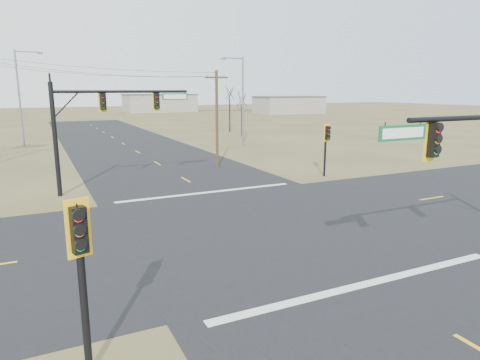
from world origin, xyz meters
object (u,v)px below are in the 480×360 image
at_px(bare_tree_c, 242,99).
at_px(bare_tree_d, 230,93).
at_px(streetlight_a, 241,97).
at_px(pedestal_signal_sw, 80,249).
at_px(utility_pole_near, 217,118).
at_px(mast_arm_far, 103,113).
at_px(pedestal_signal_ne, 327,138).
at_px(streetlight_c, 21,93).

xyz_separation_m(bare_tree_c, bare_tree_d, (0.98, 6.42, 0.85)).
bearing_deg(streetlight_a, pedestal_signal_sw, -122.29).
bearing_deg(pedestal_signal_sw, utility_pole_near, 45.65).
height_order(streetlight_a, bare_tree_d, streetlight_a).
xyz_separation_m(mast_arm_far, pedestal_signal_sw, (-3.44, -19.25, -1.95)).
bearing_deg(pedestal_signal_ne, bare_tree_d, 73.98).
relative_size(streetlight_c, bare_tree_d, 1.47).
height_order(pedestal_signal_sw, utility_pole_near, utility_pole_near).
bearing_deg(bare_tree_c, streetlight_c, 176.93).
bearing_deg(mast_arm_far, bare_tree_d, 33.50).
height_order(mast_arm_far, streetlight_c, streetlight_c).
relative_size(mast_arm_far, streetlight_a, 0.85).
relative_size(mast_arm_far, pedestal_signal_ne, 2.16).
distance_m(utility_pole_near, bare_tree_d, 32.24).
relative_size(pedestal_signal_ne, utility_pole_near, 0.50).
relative_size(pedestal_signal_sw, bare_tree_c, 0.65).
xyz_separation_m(pedestal_signal_ne, streetlight_a, (2.14, 19.47, 2.79)).
bearing_deg(bare_tree_d, streetlight_c, -170.51).
xyz_separation_m(pedestal_signal_ne, bare_tree_d, (8.18, 36.02, 3.10)).
xyz_separation_m(streetlight_a, streetlight_c, (-23.27, 11.66, 0.46)).
xyz_separation_m(pedestal_signal_sw, utility_pole_near, (13.43, 24.14, 1.13)).
relative_size(streetlight_a, bare_tree_c, 1.54).
height_order(mast_arm_far, bare_tree_c, mast_arm_far).
height_order(utility_pole_near, streetlight_a, streetlight_a).
xyz_separation_m(mast_arm_far, pedestal_signal_ne, (16.10, -2.29, -2.12)).
bearing_deg(mast_arm_far, pedestal_signal_sw, -120.90).
bearing_deg(streetlight_a, bare_tree_d, 68.43).
relative_size(pedestal_signal_ne, bare_tree_c, 0.61).
bearing_deg(utility_pole_near, streetlight_c, 122.10).
distance_m(pedestal_signal_ne, pedestal_signal_sw, 25.87).
distance_m(utility_pole_near, streetlight_a, 14.87).
bearing_deg(bare_tree_c, mast_arm_far, -130.47).
height_order(streetlight_c, bare_tree_c, streetlight_c).
xyz_separation_m(utility_pole_near, streetlight_c, (-15.01, 23.94, 1.96)).
relative_size(utility_pole_near, bare_tree_d, 1.08).
bearing_deg(streetlight_c, pedestal_signal_sw, -95.50).
height_order(mast_arm_far, streetlight_a, streetlight_a).
relative_size(utility_pole_near, bare_tree_c, 1.22).
bearing_deg(streetlight_c, mast_arm_far, -87.50).
relative_size(pedestal_signal_sw, streetlight_a, 0.42).
bearing_deg(streetlight_c, bare_tree_c, -10.46).
relative_size(streetlight_a, bare_tree_d, 1.36).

